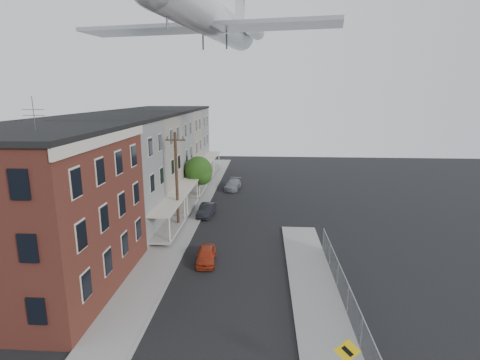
% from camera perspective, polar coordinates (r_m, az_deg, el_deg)
% --- Properties ---
extents(sidewalk_left, '(3.00, 62.00, 0.12)m').
position_cam_1_polar(sidewalk_left, '(40.89, -7.34, -4.46)').
color(sidewalk_left, gray).
rests_on(sidewalk_left, ground).
extents(sidewalk_right, '(3.00, 26.00, 0.12)m').
position_cam_1_polar(sidewalk_right, '(23.90, 11.76, -17.98)').
color(sidewalk_right, gray).
rests_on(sidewalk_right, ground).
extents(curb_left, '(0.15, 62.00, 0.14)m').
position_cam_1_polar(curb_left, '(40.65, -5.33, -4.51)').
color(curb_left, gray).
rests_on(curb_left, ground).
extents(curb_right, '(0.15, 26.00, 0.14)m').
position_cam_1_polar(curb_right, '(23.74, 8.12, -18.04)').
color(curb_right, gray).
rests_on(curb_right, ground).
extents(corner_building, '(10.31, 12.30, 12.15)m').
position_cam_1_polar(corner_building, '(26.51, -28.87, -4.19)').
color(corner_building, '#341510').
rests_on(corner_building, ground).
extents(row_house_a, '(11.98, 7.00, 10.30)m').
position_cam_1_polar(row_house_a, '(34.60, -20.53, 0.27)').
color(row_house_a, '#5E5E5C').
rests_on(row_house_a, ground).
extents(row_house_b, '(11.98, 7.00, 10.30)m').
position_cam_1_polar(row_house_b, '(40.95, -16.61, 2.43)').
color(row_house_b, gray).
rests_on(row_house_b, ground).
extents(row_house_c, '(11.98, 7.00, 10.30)m').
position_cam_1_polar(row_house_c, '(47.48, -13.74, 4.00)').
color(row_house_c, '#5E5E5C').
rests_on(row_house_c, ground).
extents(row_house_d, '(11.98, 7.00, 10.30)m').
position_cam_1_polar(row_house_d, '(54.13, -11.57, 5.17)').
color(row_house_d, gray).
rests_on(row_house_d, ground).
extents(row_house_e, '(11.98, 7.00, 10.30)m').
position_cam_1_polar(row_house_e, '(60.86, -9.87, 6.09)').
color(row_house_e, '#5E5E5C').
rests_on(row_house_e, ground).
extents(chainlink_fence, '(0.06, 18.06, 1.90)m').
position_cam_1_polar(chainlink_fence, '(22.85, 16.13, -17.09)').
color(chainlink_fence, gray).
rests_on(chainlink_fence, ground).
extents(warning_sign, '(1.10, 0.11, 2.80)m').
position_cam_1_polar(warning_sign, '(17.18, 15.96, -24.71)').
color(warning_sign, '#515156').
rests_on(warning_sign, ground).
extents(utility_pole, '(1.80, 0.26, 9.00)m').
position_cam_1_polar(utility_pole, '(34.05, -9.62, -0.05)').
color(utility_pole, black).
rests_on(utility_pole, ground).
extents(street_tree, '(3.22, 3.20, 5.20)m').
position_cam_1_polar(street_tree, '(43.74, -6.22, 1.31)').
color(street_tree, black).
rests_on(street_tree, ground).
extents(car_near, '(1.61, 3.51, 1.17)m').
position_cam_1_polar(car_near, '(28.40, -5.17, -11.33)').
color(car_near, '#A73015').
rests_on(car_near, ground).
extents(car_mid, '(1.67, 3.87, 1.24)m').
position_cam_1_polar(car_mid, '(38.67, -5.11, -4.57)').
color(car_mid, black).
rests_on(car_mid, ground).
extents(car_far, '(2.20, 4.47, 1.25)m').
position_cam_1_polar(car_far, '(49.07, -1.10, -0.71)').
color(car_far, gray).
rests_on(car_far, ground).
extents(airplane, '(22.40, 25.58, 7.35)m').
position_cam_1_polar(airplane, '(35.65, -4.10, 23.17)').
color(airplane, silver).
rests_on(airplane, ground).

